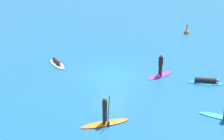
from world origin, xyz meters
TOP-DOWN VIEW (x-y plane):
  - ground_plane at (0.00, 0.00)m, footprint 120.00×120.00m
  - surfer_on_orange_board at (1.34, -6.70)m, footprint 2.72×2.08m
  - surfer_on_purple_board at (3.58, 0.97)m, footprint 2.08×2.35m
  - surfer_on_blue_board at (7.03, 0.50)m, footprint 2.61×0.90m
  - surfer_on_white_board at (-5.04, 1.08)m, footprint 2.28×2.28m
  - marker_buoy at (4.95, 12.81)m, footprint 0.51×0.51m

SIDE VIEW (x-z plane):
  - ground_plane at x=0.00m, z-range 0.00..0.00m
  - surfer_on_white_board at x=-5.04m, z-range -0.07..0.34m
  - surfer_on_blue_board at x=7.03m, z-range -0.04..0.38m
  - marker_buoy at x=4.95m, z-range -0.41..0.75m
  - surfer_on_orange_board at x=1.34m, z-range -0.59..1.42m
  - surfer_on_purple_board at x=3.58m, z-range -0.32..1.45m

